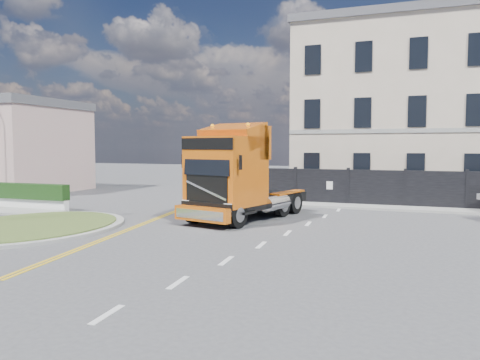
% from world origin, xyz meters
% --- Properties ---
extents(ground, '(120.00, 120.00, 0.00)m').
position_xyz_m(ground, '(0.00, 0.00, 0.00)').
color(ground, '#424244').
rests_on(ground, ground).
extents(traffic_island, '(6.80, 6.80, 0.17)m').
position_xyz_m(traffic_island, '(-7.00, -3.00, 0.08)').
color(traffic_island, gray).
rests_on(traffic_island, ground).
extents(hedge_wall, '(8.00, 0.55, 1.35)m').
position_xyz_m(hedge_wall, '(-13.00, 1.50, 0.74)').
color(hedge_wall, silver).
rests_on(hedge_wall, ground).
extents(seaside_bldg_pink, '(8.00, 8.00, 6.00)m').
position_xyz_m(seaside_bldg_pink, '(-20.00, 9.00, 3.00)').
color(seaside_bldg_pink, '#BC9E93').
rests_on(seaside_bldg_pink, ground).
extents(hoarding_fence, '(18.80, 0.25, 2.00)m').
position_xyz_m(hoarding_fence, '(6.55, 9.00, 1.00)').
color(hoarding_fence, black).
rests_on(hoarding_fence, ground).
extents(georgian_building, '(12.30, 10.30, 12.80)m').
position_xyz_m(georgian_building, '(6.00, 16.50, 5.77)').
color(georgian_building, beige).
rests_on(georgian_building, ground).
extents(pavement_far, '(20.00, 1.60, 0.12)m').
position_xyz_m(pavement_far, '(6.00, 8.10, 0.06)').
color(pavement_far, gray).
rests_on(pavement_far, ground).
extents(truck, '(4.20, 7.38, 4.17)m').
position_xyz_m(truck, '(0.03, 1.71, 1.87)').
color(truck, black).
rests_on(truck, ground).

